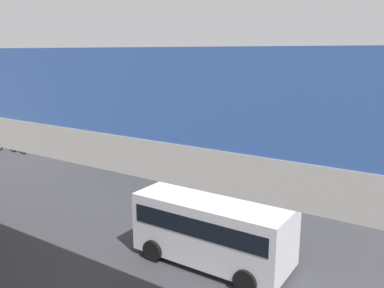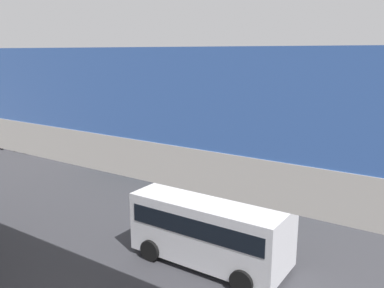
{
  "view_description": "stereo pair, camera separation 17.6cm",
  "coord_description": "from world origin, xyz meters",
  "px_view_note": "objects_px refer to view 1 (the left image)",
  "views": [
    {
      "loc": [
        -12.44,
        17.94,
        6.39
      ],
      "look_at": [
        -1.11,
        0.58,
        1.6
      ],
      "focal_mm": 37.51,
      "sensor_mm": 36.0,
      "label": 1
    },
    {
      "loc": [
        -12.58,
        17.84,
        6.39
      ],
      "look_at": [
        -1.11,
        0.58,
        1.6
      ],
      "focal_mm": 37.51,
      "sensor_mm": 36.0,
      "label": 2
    }
  ],
  "objects_px": {
    "bicycle_green": "(18,147)",
    "traffic_sign": "(145,115)",
    "parked_van": "(213,226)",
    "pedestrian": "(244,142)",
    "city_bus": "(193,138)"
  },
  "relations": [
    {
      "from": "bicycle_green",
      "to": "traffic_sign",
      "type": "distance_m",
      "value": 8.79
    },
    {
      "from": "city_bus",
      "to": "bicycle_green",
      "type": "relative_size",
      "value": 6.52
    },
    {
      "from": "pedestrian",
      "to": "traffic_sign",
      "type": "relative_size",
      "value": 0.64
    },
    {
      "from": "parked_van",
      "to": "pedestrian",
      "type": "height_order",
      "value": "parked_van"
    },
    {
      "from": "bicycle_green",
      "to": "pedestrian",
      "type": "distance_m",
      "value": 14.52
    },
    {
      "from": "city_bus",
      "to": "pedestrian",
      "type": "distance_m",
      "value": 4.96
    },
    {
      "from": "bicycle_green",
      "to": "pedestrian",
      "type": "relative_size",
      "value": 0.99
    },
    {
      "from": "pedestrian",
      "to": "city_bus",
      "type": "bearing_deg",
      "value": 81.43
    },
    {
      "from": "bicycle_green",
      "to": "city_bus",
      "type": "bearing_deg",
      "value": -167.5
    },
    {
      "from": "bicycle_green",
      "to": "traffic_sign",
      "type": "relative_size",
      "value": 0.63
    },
    {
      "from": "pedestrian",
      "to": "parked_van",
      "type": "bearing_deg",
      "value": 111.76
    },
    {
      "from": "pedestrian",
      "to": "traffic_sign",
      "type": "height_order",
      "value": "traffic_sign"
    },
    {
      "from": "city_bus",
      "to": "traffic_sign",
      "type": "height_order",
      "value": "city_bus"
    },
    {
      "from": "city_bus",
      "to": "traffic_sign",
      "type": "bearing_deg",
      "value": -33.45
    },
    {
      "from": "traffic_sign",
      "to": "parked_van",
      "type": "bearing_deg",
      "value": 136.22
    }
  ]
}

